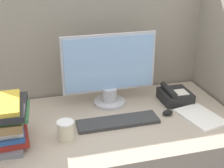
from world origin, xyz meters
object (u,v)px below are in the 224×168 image
object	(u,v)px
book_stack	(3,123)
desk_telephone	(175,96)
keyboard	(118,122)
coffee_cup	(66,130)
mouse	(168,113)
monitor	(109,72)

from	to	relation	value
book_stack	desk_telephone	size ratio (longest dim) A/B	1.55
keyboard	book_stack	size ratio (longest dim) A/B	1.55
coffee_cup	desk_telephone	xyz separation A→B (m)	(0.72, 0.24, -0.01)
keyboard	mouse	bearing A→B (deg)	1.77
coffee_cup	keyboard	bearing A→B (deg)	14.40
coffee_cup	book_stack	size ratio (longest dim) A/B	0.33
monitor	desk_telephone	xyz separation A→B (m)	(0.40, -0.08, -0.17)
coffee_cup	desk_telephone	distance (m)	0.76
mouse	coffee_cup	world-z (taller)	coffee_cup
monitor	book_stack	world-z (taller)	monitor
book_stack	keyboard	bearing A→B (deg)	4.58
monitor	book_stack	size ratio (longest dim) A/B	1.93
keyboard	book_stack	bearing A→B (deg)	-175.42
monitor	keyboard	bearing A→B (deg)	-93.55
mouse	desk_telephone	distance (m)	0.20
coffee_cup	book_stack	world-z (taller)	book_stack
monitor	keyboard	distance (m)	0.32
mouse	book_stack	world-z (taller)	book_stack
monitor	book_stack	xyz separation A→B (m)	(-0.61, -0.29, -0.09)
desk_telephone	monitor	bearing A→B (deg)	169.02
keyboard	coffee_cup	xyz separation A→B (m)	(-0.30, -0.08, 0.04)
keyboard	desk_telephone	world-z (taller)	desk_telephone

